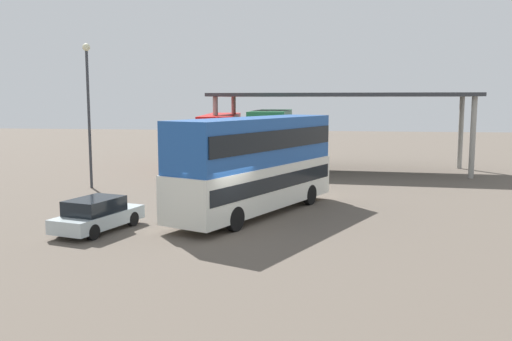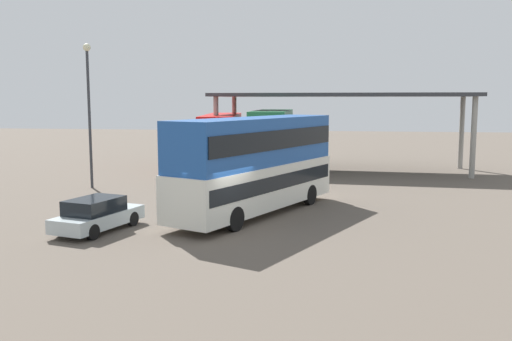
% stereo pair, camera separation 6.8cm
% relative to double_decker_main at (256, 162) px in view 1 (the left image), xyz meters
% --- Properties ---
extents(ground_plane, '(140.00, 140.00, 0.00)m').
position_rel_double_decker_main_xyz_m(ground_plane, '(-0.87, -3.63, -2.40)').
color(ground_plane, brown).
extents(double_decker_main, '(6.54, 10.65, 4.39)m').
position_rel_double_decker_main_xyz_m(double_decker_main, '(0.00, 0.00, 0.00)').
color(double_decker_main, silver).
rests_on(double_decker_main, ground_plane).
extents(parked_hatchback, '(2.62, 4.29, 1.35)m').
position_rel_double_decker_main_xyz_m(parked_hatchback, '(-5.77, -4.22, -1.73)').
color(parked_hatchback, '#B5C2C5').
rests_on(parked_hatchback, ground_plane).
extents(double_decker_near_canopy, '(3.82, 11.70, 4.05)m').
position_rel_double_decker_main_xyz_m(double_decker_near_canopy, '(-5.05, 16.71, -0.18)').
color(double_decker_near_canopy, orange).
rests_on(double_decker_near_canopy, ground_plane).
extents(double_decker_mid_row, '(2.82, 10.22, 4.39)m').
position_rel_double_decker_main_xyz_m(double_decker_mid_row, '(-1.07, 15.83, -0.00)').
color(double_decker_mid_row, silver).
rests_on(double_decker_mid_row, ground_plane).
extents(depot_canopy, '(19.22, 7.80, 5.64)m').
position_rel_double_decker_main_xyz_m(depot_canopy, '(3.95, 16.57, 2.88)').
color(depot_canopy, '#33353A').
rests_on(depot_canopy, ground_plane).
extents(lamppost_tall, '(0.44, 0.44, 8.38)m').
position_rel_double_decker_main_xyz_m(lamppost_tall, '(-10.69, 5.98, 2.82)').
color(lamppost_tall, '#33353A').
rests_on(lamppost_tall, ground_plane).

